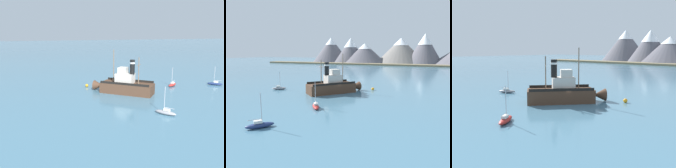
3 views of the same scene
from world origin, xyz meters
TOP-DOWN VIEW (x-y plane):
  - ground_plane at (0.00, 0.00)m, footprint 600.00×600.00m
  - old_tugboat at (-1.14, 0.09)m, footprint 11.82×13.22m
  - sailboat_red at (1.71, -14.19)m, footprint 3.10×3.74m
  - sailboat_grey at (-16.82, -1.78)m, footprint 3.69×3.17m
  - mooring_buoy at (7.35, 7.27)m, footprint 0.78×0.78m

SIDE VIEW (x-z plane):
  - ground_plane at x=0.00m, z-range 0.00..0.00m
  - mooring_buoy at x=7.35m, z-range 0.00..0.78m
  - sailboat_red at x=1.71m, z-range -2.02..2.88m
  - sailboat_grey at x=-16.82m, z-range -2.02..2.88m
  - old_tugboat at x=-1.14m, z-range -3.12..6.78m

